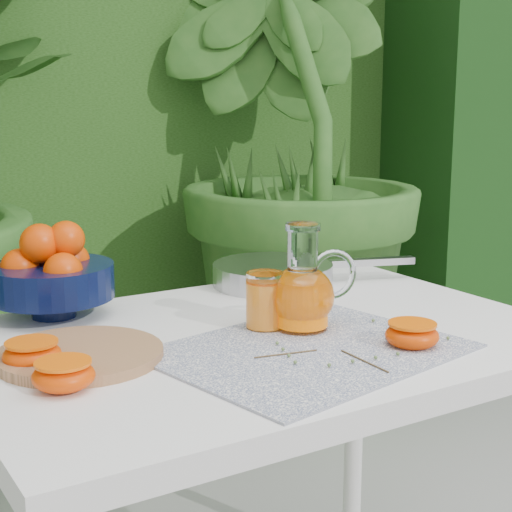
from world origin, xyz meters
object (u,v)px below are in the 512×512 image
fruit_bowl (51,273)px  juice_pitcher (303,293)px  cutting_board (80,355)px  white_table (262,378)px  saute_pan (275,273)px

fruit_bowl → juice_pitcher: 0.46m
cutting_board → fruit_bowl: (0.04, 0.26, 0.07)m
white_table → fruit_bowl: (-0.27, 0.29, 0.16)m
cutting_board → white_table: bearing=-4.9°
white_table → juice_pitcher: (0.07, -0.03, 0.15)m
fruit_bowl → white_table: bearing=-46.2°
cutting_board → saute_pan: 0.57m
juice_pitcher → white_table: bearing=157.5°
cutting_board → juice_pitcher: juice_pitcher is taller
saute_pan → fruit_bowl: bearing=178.8°
cutting_board → saute_pan: size_ratio=0.54×
fruit_bowl → saute_pan: fruit_bowl is taller
cutting_board → fruit_bowl: 0.27m
white_table → fruit_bowl: fruit_bowl is taller
fruit_bowl → juice_pitcher: (0.34, -0.31, -0.01)m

